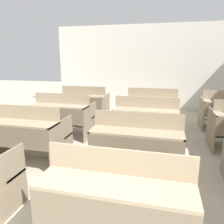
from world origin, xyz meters
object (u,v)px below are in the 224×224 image
at_px(bench_second_left, 26,133).
at_px(bench_front_center, 118,198).
at_px(bench_third_left, 63,114).
at_px(bench_back_left, 84,103).
at_px(bench_back_center, 152,106).
at_px(bench_second_center, 137,143).
at_px(bench_third_center, 146,120).

bearing_deg(bench_second_left, bench_front_center, -35.55).
bearing_deg(bench_front_center, bench_third_left, 124.91).
bearing_deg(bench_back_left, bench_back_center, 1.13).
relative_size(bench_second_center, bench_back_center, 1.00).
distance_m(bench_front_center, bench_third_center, 2.62).
bearing_deg(bench_back_left, bench_second_left, -90.01).
height_order(bench_front_center, bench_third_left, same).
relative_size(bench_third_center, bench_back_left, 1.00).
bearing_deg(bench_second_left, bench_second_center, -0.24).
xyz_separation_m(bench_second_left, bench_second_center, (1.83, -0.01, 0.00)).
bearing_deg(bench_second_left, bench_third_center, 35.48).
distance_m(bench_back_left, bench_back_center, 1.86).
height_order(bench_front_center, bench_second_left, same).
xyz_separation_m(bench_second_left, bench_back_left, (0.00, 2.62, 0.00)).
distance_m(bench_second_left, bench_third_center, 2.25).
xyz_separation_m(bench_front_center, bench_back_left, (-1.84, 3.93, 0.00)).
relative_size(bench_front_center, bench_back_left, 1.00).
bearing_deg(bench_third_left, bench_back_left, 90.76).
bearing_deg(bench_second_left, bench_back_center, 54.98).
height_order(bench_front_center, bench_third_center, same).
xyz_separation_m(bench_front_center, bench_second_left, (-1.84, 1.32, 0.00)).
distance_m(bench_third_left, bench_back_left, 1.32).
height_order(bench_second_center, bench_back_center, same).
xyz_separation_m(bench_front_center, bench_second_center, (-0.01, 1.31, 0.00)).
xyz_separation_m(bench_second_left, bench_back_center, (1.86, 2.65, 0.00)).
xyz_separation_m(bench_third_left, bench_back_left, (-0.02, 1.32, 0.00)).
bearing_deg(bench_second_center, bench_third_left, 144.29).
bearing_deg(bench_back_center, bench_second_center, -90.57).
distance_m(bench_third_center, bench_back_center, 1.35).
distance_m(bench_second_center, bench_third_left, 2.23).
bearing_deg(bench_third_left, bench_second_left, -90.78).
bearing_deg(bench_back_left, bench_front_center, -64.91).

